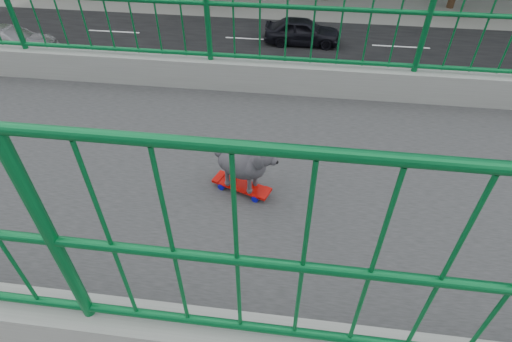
{
  "coord_description": "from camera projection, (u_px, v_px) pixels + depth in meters",
  "views": [
    {
      "loc": [
        2.31,
        2.94,
        9.12
      ],
      "look_at": [
        -0.31,
        2.6,
        6.8
      ],
      "focal_mm": 28.17,
      "sensor_mm": 36.0,
      "label": 1
    }
  ],
  "objects": [
    {
      "name": "car_6",
      "position": [
        372.0,
        141.0,
        13.84
      ],
      "size": [
        2.58,
        5.6,
        1.56
      ],
      "primitive_type": "imported",
      "color": "black",
      "rests_on": "ground"
    },
    {
      "name": "car_1",
      "position": [
        492.0,
        152.0,
        13.5
      ],
      "size": [
        1.52,
        4.37,
        1.44
      ],
      "primitive_type": "imported",
      "color": "red",
      "rests_on": "ground"
    },
    {
      "name": "poodle",
      "position": [
        244.0,
        163.0,
        2.85
      ],
      "size": [
        0.31,
        0.48,
        0.42
      ],
      "rotation": [
        0.0,
        0.0,
        -0.34
      ],
      "color": "#343137",
      "rests_on": "skateboard"
    },
    {
      "name": "car_4",
      "position": [
        302.0,
        31.0,
        21.34
      ],
      "size": [
        1.61,
        4.01,
        1.37
      ],
      "primitive_type": "imported",
      "rotation": [
        0.0,
        0.0,
        3.14
      ],
      "color": "black",
      "rests_on": "ground"
    },
    {
      "name": "road",
      "position": [
        234.0,
        94.0,
        17.71
      ],
      "size": [
        18.0,
        90.0,
        0.02
      ],
      "primitive_type": "cube",
      "color": "black",
      "rests_on": "ground"
    },
    {
      "name": "car_3",
      "position": [
        10.0,
        41.0,
        20.35
      ],
      "size": [
        1.97,
        4.84,
        1.4
      ],
      "primitive_type": "imported",
      "rotation": [
        0.0,
        0.0,
        3.14
      ],
      "color": "gray",
      "rests_on": "ground"
    },
    {
      "name": "footbridge",
      "position": [
        27.0,
        274.0,
        4.58
      ],
      "size": [
        3.0,
        24.0,
        7.0
      ],
      "color": "#2D2D2F",
      "rests_on": "ground"
    },
    {
      "name": "skateboard",
      "position": [
        242.0,
        186.0,
        3.02
      ],
      "size": [
        0.27,
        0.47,
        0.06
      ],
      "rotation": [
        0.0,
        0.0,
        -0.34
      ],
      "color": "red",
      "rests_on": "footbridge"
    }
  ]
}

